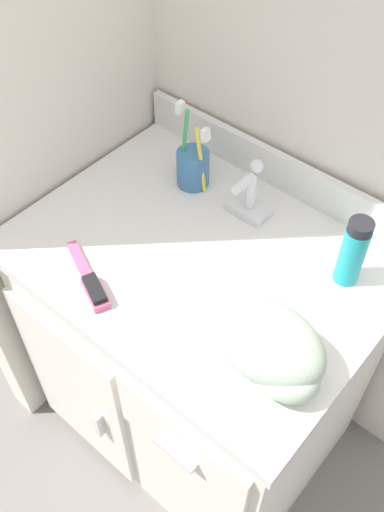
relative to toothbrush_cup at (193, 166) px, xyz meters
name	(u,v)px	position (x,y,z in m)	size (l,w,h in m)	color
ground_plane	(198,416)	(0.16, -0.16, -0.80)	(6.00, 6.00, 0.00)	slate
wall_back	(318,30)	(0.16, 0.18, 0.30)	(0.94, 0.08, 2.20)	beige
wall_left	(31,23)	(-0.27, -0.16, 0.30)	(0.08, 0.65, 2.20)	beige
vanity	(198,349)	(0.16, -0.16, -0.41)	(0.76, 0.59, 0.75)	silver
backsplash	(281,171)	(0.16, 0.12, 0.00)	(0.76, 0.02, 0.09)	silver
sink_faucet	(250,196)	(0.16, 0.00, 0.00)	(0.09, 0.09, 0.14)	silver
toothbrush_cup	(193,166)	(0.00, 0.00, 0.00)	(0.09, 0.07, 0.21)	teal
shaving_cream_can	(353,252)	(0.41, -0.02, 0.03)	(0.05, 0.05, 0.16)	teal
hairbrush	(91,283)	(0.05, -0.36, -0.04)	(0.18, 0.10, 0.03)	#C1517F
hand_towel	(271,348)	(0.41, -0.28, 0.00)	(0.22, 0.15, 0.12)	#A8BCA3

